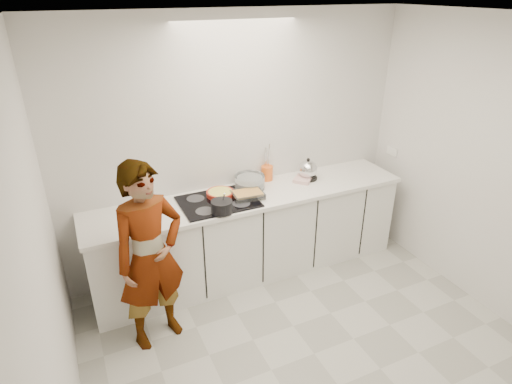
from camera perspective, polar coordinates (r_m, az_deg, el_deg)
name	(u,v)px	position (r m, az deg, el deg)	size (l,w,h in m)	color
floor	(314,354)	(3.84, 7.77, -20.59)	(3.60, 3.20, 0.00)	#B5B4AB
ceiling	(341,18)	(2.67, 11.31, 21.74)	(3.60, 3.20, 0.00)	white
wall_back	(238,147)	(4.33, -2.47, 5.98)	(3.60, 0.00, 2.60)	silver
wall_left	(45,286)	(2.64, -26.34, -11.17)	(0.00, 3.20, 2.60)	silver
wall_right	(500,174)	(4.26, 29.72, 2.06)	(0.02, 3.20, 2.60)	silver
base_cabinets	(251,236)	(4.44, -0.66, -5.86)	(3.20, 0.58, 0.87)	white
countertop	(251,196)	(4.22, -0.69, -0.60)	(3.24, 0.64, 0.04)	white
hob	(218,202)	(4.08, -5.07, -1.29)	(0.72, 0.54, 0.01)	black
tart_dish	(220,193)	(4.17, -4.79, -0.15)	(0.33, 0.33, 0.04)	#B52B1B
saucepan	(222,206)	(3.85, -4.58, -1.94)	(0.21, 0.21, 0.19)	black
baking_dish	(248,194)	(4.11, -1.12, -0.33)	(0.31, 0.24, 0.06)	silver
mixing_bowl	(250,182)	(4.32, -0.85, 1.28)	(0.35, 0.35, 0.14)	silver
tea_towel	(303,179)	(4.55, 6.34, 1.78)	(0.23, 0.17, 0.04)	white
kettle	(308,170)	(4.55, 6.91, 2.91)	(0.27, 0.27, 0.24)	black
utensil_crock	(267,173)	(4.51, 1.48, 2.55)	(0.12, 0.12, 0.15)	orange
cook	(150,257)	(3.55, -13.89, -8.40)	(0.60, 0.39, 1.63)	white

